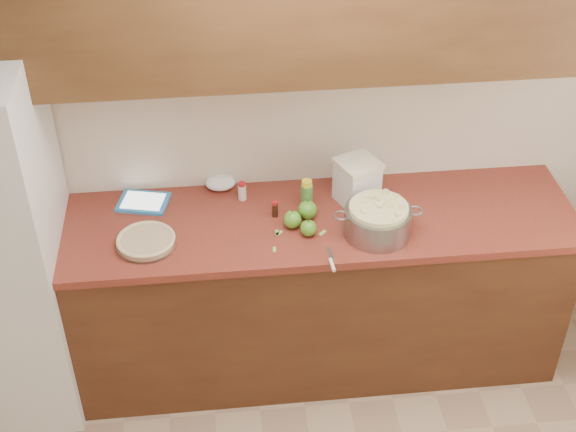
{
  "coord_description": "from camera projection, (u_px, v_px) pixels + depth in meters",
  "views": [
    {
      "loc": [
        -0.37,
        -1.49,
        3.19
      ],
      "look_at": [
        -0.05,
        1.43,
        0.98
      ],
      "focal_mm": 50.0,
      "sensor_mm": 36.0,
      "label": 1
    }
  ],
  "objects": [
    {
      "name": "room_shell",
      "position": [
        358.0,
        419.0,
        2.35
      ],
      "size": [
        3.6,
        3.6,
        3.6
      ],
      "color": "tan",
      "rests_on": "ground"
    },
    {
      "name": "counter_run",
      "position": [
        297.0,
        292.0,
        4.03
      ],
      "size": [
        2.64,
        0.68,
        0.92
      ],
      "color": "#502C16",
      "rests_on": "ground"
    },
    {
      "name": "pie",
      "position": [
        146.0,
        241.0,
        3.58
      ],
      "size": [
        0.27,
        0.27,
        0.04
      ],
      "rotation": [
        0.0,
        0.0,
        -0.17
      ],
      "color": "silver",
      "rests_on": "counter_run"
    },
    {
      "name": "colander",
      "position": [
        378.0,
        220.0,
        3.62
      ],
      "size": [
        0.41,
        0.31,
        0.15
      ],
      "rotation": [
        0.0,
        0.0,
        -0.41
      ],
      "color": "gray",
      "rests_on": "counter_run"
    },
    {
      "name": "flour_canister",
      "position": [
        357.0,
        181.0,
        3.8
      ],
      "size": [
        0.24,
        0.24,
        0.23
      ],
      "rotation": [
        0.0,
        0.0,
        0.42
      ],
      "color": "white",
      "rests_on": "counter_run"
    },
    {
      "name": "tablet",
      "position": [
        143.0,
        202.0,
        3.85
      ],
      "size": [
        0.27,
        0.23,
        0.02
      ],
      "rotation": [
        0.0,
        0.0,
        -0.24
      ],
      "color": "#2983C8",
      "rests_on": "counter_run"
    },
    {
      "name": "paring_knife",
      "position": [
        332.0,
        263.0,
        3.49
      ],
      "size": [
        0.03,
        0.17,
        0.02
      ],
      "rotation": [
        0.0,
        0.0,
        0.07
      ],
      "color": "gray",
      "rests_on": "counter_run"
    },
    {
      "name": "lemon_bottle",
      "position": [
        307.0,
        194.0,
        3.78
      ],
      "size": [
        0.06,
        0.06,
        0.15
      ],
      "rotation": [
        0.0,
        0.0,
        -0.12
      ],
      "color": "#4C8C38",
      "rests_on": "counter_run"
    },
    {
      "name": "cinnamon_shaker",
      "position": [
        242.0,
        191.0,
        3.85
      ],
      "size": [
        0.04,
        0.04,
        0.1
      ],
      "rotation": [
        0.0,
        0.0,
        0.18
      ],
      "color": "beige",
      "rests_on": "counter_run"
    },
    {
      "name": "vanilla_bottle",
      "position": [
        275.0,
        209.0,
        3.75
      ],
      "size": [
        0.03,
        0.03,
        0.08
      ],
      "rotation": [
        0.0,
        0.0,
        -0.16
      ],
      "color": "black",
      "rests_on": "counter_run"
    },
    {
      "name": "mixing_bowl",
      "position": [
        356.0,
        175.0,
        3.97
      ],
      "size": [
        0.22,
        0.22,
        0.08
      ],
      "rotation": [
        0.0,
        0.0,
        -0.09
      ],
      "color": "silver",
      "rests_on": "counter_run"
    },
    {
      "name": "paper_towel",
      "position": [
        221.0,
        183.0,
        3.94
      ],
      "size": [
        0.18,
        0.17,
        0.06
      ],
      "primitive_type": "ellipsoid",
      "rotation": [
        0.0,
        0.0,
        0.36
      ],
      "color": "white",
      "rests_on": "counter_run"
    },
    {
      "name": "apple_left",
      "position": [
        292.0,
        220.0,
        3.68
      ],
      "size": [
        0.08,
        0.08,
        0.1
      ],
      "color": "#4F9523",
      "rests_on": "counter_run"
    },
    {
      "name": "apple_center",
      "position": [
        307.0,
        210.0,
        3.73
      ],
      "size": [
        0.09,
        0.09,
        0.1
      ],
      "color": "#4F9523",
      "rests_on": "counter_run"
    },
    {
      "name": "apple_front",
      "position": [
        308.0,
        228.0,
        3.64
      ],
      "size": [
        0.08,
        0.08,
        0.09
      ],
      "color": "#4F9523",
      "rests_on": "counter_run"
    },
    {
      "name": "peel_a",
      "position": [
        277.0,
        233.0,
        3.67
      ],
      "size": [
        0.02,
        0.04,
        0.0
      ],
      "primitive_type": "cube",
      "rotation": [
        0.0,
        0.0,
        -1.56
      ],
      "color": "#87C05D",
      "rests_on": "counter_run"
    },
    {
      "name": "peel_b",
      "position": [
        323.0,
        233.0,
        3.67
      ],
      "size": [
        0.04,
        0.04,
        0.0
      ],
      "primitive_type": "cube",
      "rotation": [
        0.0,
        0.0,
        0.82
      ],
      "color": "#87C05D",
      "rests_on": "counter_run"
    },
    {
      "name": "peel_c",
      "position": [
        274.0,
        249.0,
        3.57
      ],
      "size": [
        0.02,
        0.04,
        0.0
      ],
      "primitive_type": "cube",
      "rotation": [
        0.0,
        0.0,
        -1.66
      ],
      "color": "#87C05D",
      "rests_on": "counter_run"
    },
    {
      "name": "peel_d",
      "position": [
        279.0,
        233.0,
        3.67
      ],
      "size": [
        0.04,
        0.04,
        0.0
      ],
      "primitive_type": "cube",
      "rotation": [
        0.0,
        0.0,
        0.71
      ],
      "color": "#87C05D",
      "rests_on": "counter_run"
    }
  ]
}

